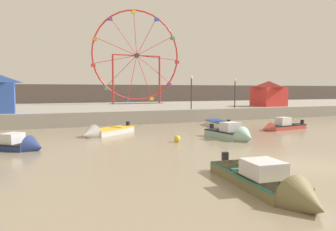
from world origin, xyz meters
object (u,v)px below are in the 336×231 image
object	(u,v)px
motorboat_faded_red	(281,126)
ferris_wheel_red_frame	(137,57)
promenade_lamp_far	(235,88)
mooring_buoy_orange	(177,139)
motorboat_white_red_stripe	(216,123)
promenade_lamp_near	(191,87)
motorboat_olive_wood	(272,185)
motorboat_pale_grey	(103,132)
motorboat_seafoam	(233,134)
carnival_booth_red_striped	(269,93)
motorboat_navy_blue	(18,145)

from	to	relation	value
motorboat_faded_red	ferris_wheel_red_frame	size ratio (longest dim) A/B	0.37
promenade_lamp_far	mooring_buoy_orange	bearing A→B (deg)	-136.15
motorboat_white_red_stripe	promenade_lamp_near	world-z (taller)	promenade_lamp_near
motorboat_olive_wood	ferris_wheel_red_frame	size ratio (longest dim) A/B	0.42
motorboat_pale_grey	promenade_lamp_near	world-z (taller)	promenade_lamp_near
motorboat_olive_wood	motorboat_pale_grey	bearing A→B (deg)	-165.87
motorboat_olive_wood	motorboat_seafoam	size ratio (longest dim) A/B	1.32
motorboat_faded_red	mooring_buoy_orange	world-z (taller)	motorboat_faded_red
motorboat_pale_grey	motorboat_olive_wood	size ratio (longest dim) A/B	0.83
motorboat_white_red_stripe	carnival_booth_red_striped	xyz separation A→B (m)	(11.67, 6.54, 2.73)
motorboat_navy_blue	mooring_buoy_orange	distance (m)	9.65
motorboat_navy_blue	motorboat_white_red_stripe	xyz separation A→B (m)	(17.06, 6.51, 0.01)
motorboat_pale_grey	promenade_lamp_far	size ratio (longest dim) A/B	1.44
motorboat_seafoam	carnival_booth_red_striped	distance (m)	21.01
motorboat_pale_grey	ferris_wheel_red_frame	xyz separation A→B (m)	(9.59, 22.48, 8.08)
motorboat_olive_wood	promenade_lamp_far	distance (m)	27.43
ferris_wheel_red_frame	mooring_buoy_orange	bearing A→B (deg)	-101.69
motorboat_white_red_stripe	motorboat_pale_grey	world-z (taller)	motorboat_white_red_stripe
motorboat_faded_red	promenade_lamp_near	xyz separation A→B (m)	(-3.73, 9.70, 3.40)
motorboat_navy_blue	promenade_lamp_near	distance (m)	20.37
motorboat_navy_blue	motorboat_seafoam	size ratio (longest dim) A/B	0.90
motorboat_pale_grey	motorboat_faded_red	bearing A→B (deg)	133.11
mooring_buoy_orange	motorboat_olive_wood	bearing A→B (deg)	-97.36
motorboat_olive_wood	ferris_wheel_red_frame	world-z (taller)	ferris_wheel_red_frame
motorboat_pale_grey	motorboat_seafoam	size ratio (longest dim) A/B	1.10
motorboat_faded_red	motorboat_pale_grey	size ratio (longest dim) A/B	1.07
motorboat_faded_red	promenade_lamp_far	world-z (taller)	promenade_lamp_far
ferris_wheel_red_frame	promenade_lamp_near	bearing A→B (deg)	-84.71
ferris_wheel_red_frame	mooring_buoy_orange	size ratio (longest dim) A/B	31.67
motorboat_pale_grey	carnival_booth_red_striped	world-z (taller)	carnival_booth_red_striped
carnival_booth_red_striped	motorboat_seafoam	bearing A→B (deg)	-137.37
motorboat_faded_red	motorboat_seafoam	distance (m)	7.31
motorboat_seafoam	carnival_booth_red_striped	bearing A→B (deg)	126.87
motorboat_olive_wood	promenade_lamp_far	size ratio (longest dim) A/B	1.73
motorboat_white_red_stripe	motorboat_seafoam	bearing A→B (deg)	166.87
motorboat_white_red_stripe	carnival_booth_red_striped	world-z (taller)	carnival_booth_red_striped
ferris_wheel_red_frame	promenade_lamp_far	world-z (taller)	ferris_wheel_red_frame
motorboat_pale_grey	mooring_buoy_orange	distance (m)	6.37
motorboat_white_red_stripe	promenade_lamp_near	xyz separation A→B (m)	(-0.35, 4.63, 3.44)
motorboat_pale_grey	promenade_lamp_far	distance (m)	18.57
promenade_lamp_near	promenade_lamp_far	xyz separation A→B (m)	(5.73, 0.19, -0.13)
motorboat_navy_blue	mooring_buoy_orange	xyz separation A→B (m)	(9.59, -1.01, -0.05)
promenade_lamp_far	motorboat_navy_blue	bearing A→B (deg)	-153.21
motorboat_navy_blue	promenade_lamp_far	bearing A→B (deg)	64.86
motorboat_seafoam	motorboat_olive_wood	bearing A→B (deg)	-34.74
carnival_booth_red_striped	mooring_buoy_orange	size ratio (longest dim) A/B	8.83
carnival_booth_red_striped	promenade_lamp_far	distance (m)	6.55
motorboat_olive_wood	motorboat_faded_red	bearing A→B (deg)	142.61
promenade_lamp_near	ferris_wheel_red_frame	bearing A→B (deg)	95.29
motorboat_seafoam	mooring_buoy_orange	xyz separation A→B (m)	(-4.11, 0.38, -0.14)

